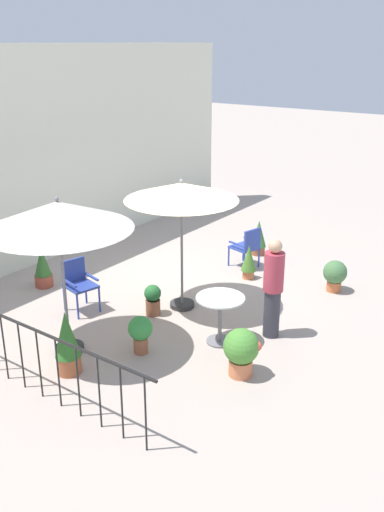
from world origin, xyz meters
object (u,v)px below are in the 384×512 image
at_px(potted_plant_5, 241,350).
at_px(potted_plant_6, 249,261).
at_px(patio_chair_0, 247,245).
at_px(potted_plant_7, 335,274).
at_px(potted_plant_1, 43,268).
at_px(potted_plant_2, 153,299).
at_px(potted_plant_4, 259,237).
at_px(potted_plant_3, 67,342).
at_px(patio_umbrella_1, 181,193).
at_px(patio_chair_1, 78,281).
at_px(standing_person, 273,287).
at_px(potted_plant_0, 140,332).
at_px(cafe_table_0, 220,311).
at_px(patio_umbrella_0, 58,217).

distance_m(potted_plant_5, potted_plant_6, 3.55).
height_order(patio_chair_0, potted_plant_7, patio_chair_0).
bearing_deg(potted_plant_6, patio_chair_0, 34.17).
height_order(potted_plant_1, potted_plant_2, potted_plant_1).
relative_size(potted_plant_1, potted_plant_5, 1.12).
height_order(potted_plant_1, potted_plant_4, potted_plant_1).
height_order(potted_plant_3, potted_plant_6, potted_plant_3).
height_order(patio_umbrella_1, potted_plant_2, patio_umbrella_1).
relative_size(patio_chair_0, potted_plant_4, 1.12).
height_order(patio_chair_1, standing_person, standing_person).
distance_m(patio_chair_0, potted_plant_6, 0.59).
xyz_separation_m(potted_plant_0, potted_plant_1, (0.80, 3.16, 0.03)).
bearing_deg(cafe_table_0, potted_plant_6, 20.71).
bearing_deg(potted_plant_3, potted_plant_1, 55.77).
distance_m(patio_umbrella_0, standing_person, 3.45).
xyz_separation_m(cafe_table_0, potted_plant_4, (3.81, 1.46, -0.14)).
distance_m(potted_plant_1, standing_person, 4.62).
bearing_deg(potted_plant_6, cafe_table_0, -159.29).
relative_size(patio_umbrella_0, cafe_table_0, 3.12).
relative_size(cafe_table_0, potted_plant_7, 1.28).
relative_size(patio_umbrella_1, potted_plant_3, 2.41).
bearing_deg(potted_plant_3, potted_plant_2, 5.41).
bearing_deg(potted_plant_4, potted_plant_3, -178.13).
height_order(potted_plant_3, standing_person, standing_person).
relative_size(patio_chair_0, potted_plant_0, 1.46).
distance_m(patio_chair_1, potted_plant_7, 4.77).
bearing_deg(potted_plant_1, patio_umbrella_1, -72.79).
bearing_deg(patio_umbrella_1, potted_plant_6, -9.31).
xyz_separation_m(potted_plant_1, potted_plant_5, (-0.45, -4.72, 0.02)).
height_order(patio_umbrella_0, patio_umbrella_1, patio_umbrella_0).
relative_size(potted_plant_4, standing_person, 0.48).
bearing_deg(potted_plant_1, cafe_table_0, -87.61).
bearing_deg(patio_umbrella_0, standing_person, -45.64).
relative_size(potted_plant_0, potted_plant_3, 0.62).
distance_m(cafe_table_0, potted_plant_5, 0.99).
bearing_deg(potted_plant_6, potted_plant_0, -177.65).
bearing_deg(potted_plant_1, potted_plant_4, -32.16).
bearing_deg(potted_plant_5, patio_chair_0, 29.44).
bearing_deg(patio_umbrella_0, cafe_table_0, -47.94).
bearing_deg(potted_plant_5, potted_plant_6, 28.68).
bearing_deg(patio_umbrella_0, potted_plant_3, -133.04).
relative_size(patio_umbrella_0, potted_plant_7, 3.98).
bearing_deg(potted_plant_3, potted_plant_7, -21.82).
bearing_deg(potted_plant_2, patio_umbrella_0, 171.36).
bearing_deg(standing_person, potted_plant_4, 32.65).
xyz_separation_m(patio_chair_0, potted_plant_6, (-0.48, -0.32, -0.13)).
distance_m(potted_plant_5, standing_person, 1.37).
bearing_deg(potted_plant_3, patio_chair_0, -0.06).
bearing_deg(potted_plant_2, patio_chair_1, 117.54).
relative_size(patio_umbrella_0, potted_plant_4, 3.11).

